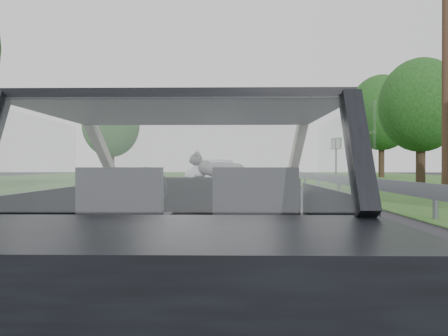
{
  "coord_description": "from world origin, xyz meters",
  "views": [
    {
      "loc": [
        0.26,
        -2.97,
        1.1
      ],
      "look_at": [
        0.2,
        0.52,
        1.08
      ],
      "focal_mm": 35.0,
      "sensor_mm": 36.0,
      "label": 1
    }
  ],
  "objects_px": {
    "highway_sign": "(336,161)",
    "subject_car": "(194,221)",
    "other_car": "(213,174)",
    "cat": "(222,169)",
    "utility_pole": "(446,81)"
  },
  "relations": [
    {
      "from": "subject_car",
      "to": "utility_pole",
      "type": "height_order",
      "value": "utility_pole"
    },
    {
      "from": "cat",
      "to": "utility_pole",
      "type": "xyz_separation_m",
      "value": [
        6.97,
        10.54,
        2.76
      ]
    },
    {
      "from": "other_car",
      "to": "cat",
      "type": "bearing_deg",
      "value": -75.27
    },
    {
      "from": "subject_car",
      "to": "highway_sign",
      "type": "height_order",
      "value": "highway_sign"
    },
    {
      "from": "other_car",
      "to": "subject_car",
      "type": "bearing_deg",
      "value": -75.97
    },
    {
      "from": "highway_sign",
      "to": "other_car",
      "type": "bearing_deg",
      "value": -162.18
    },
    {
      "from": "highway_sign",
      "to": "subject_car",
      "type": "bearing_deg",
      "value": -124.97
    },
    {
      "from": "highway_sign",
      "to": "utility_pole",
      "type": "height_order",
      "value": "utility_pole"
    },
    {
      "from": "subject_car",
      "to": "utility_pole",
      "type": "distance_m",
      "value": 13.64
    },
    {
      "from": "other_car",
      "to": "utility_pole",
      "type": "height_order",
      "value": "utility_pole"
    },
    {
      "from": "cat",
      "to": "subject_car",
      "type": "bearing_deg",
      "value": -90.48
    },
    {
      "from": "highway_sign",
      "to": "utility_pole",
      "type": "bearing_deg",
      "value": -105.34
    },
    {
      "from": "cat",
      "to": "highway_sign",
      "type": "xyz_separation_m",
      "value": [
        6.17,
        22.0,
        0.28
      ]
    },
    {
      "from": "cat",
      "to": "utility_pole",
      "type": "bearing_deg",
      "value": 71.38
    },
    {
      "from": "other_car",
      "to": "highway_sign",
      "type": "height_order",
      "value": "highway_sign"
    }
  ]
}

